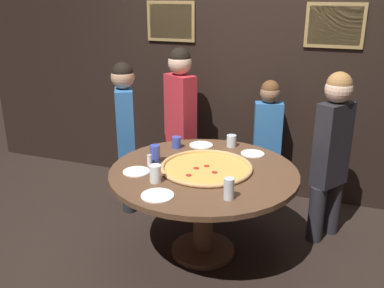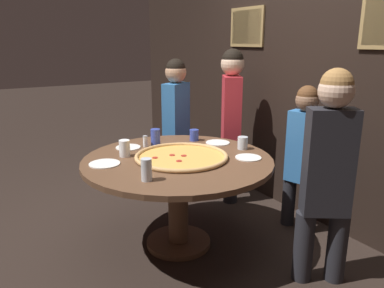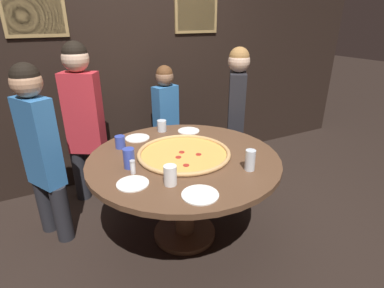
{
  "view_description": "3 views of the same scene",
  "coord_description": "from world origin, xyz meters",
  "px_view_note": "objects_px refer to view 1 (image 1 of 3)",
  "views": [
    {
      "loc": [
        0.96,
        -2.89,
        2.05
      ],
      "look_at": [
        -0.1,
        -0.0,
        0.94
      ],
      "focal_mm": 40.0,
      "sensor_mm": 36.0,
      "label": 1
    },
    {
      "loc": [
        2.4,
        -1.33,
        1.61
      ],
      "look_at": [
        0.08,
        0.08,
        0.86
      ],
      "focal_mm": 35.0,
      "sensor_mm": 36.0,
      "label": 2
    },
    {
      "loc": [
        -0.9,
        -1.86,
        1.73
      ],
      "look_at": [
        0.02,
        -0.09,
        0.87
      ],
      "focal_mm": 28.0,
      "sensor_mm": 36.0,
      "label": 3
    }
  ],
  "objects_px": {
    "white_plate_right_side": "(201,145)",
    "white_plate_left_side": "(253,154)",
    "drink_cup_near_right": "(231,141)",
    "drink_cup_far_right": "(176,142)",
    "drink_cup_near_left": "(229,189)",
    "diner_far_left": "(267,136)",
    "diner_side_right": "(126,128)",
    "drink_cup_far_left": "(155,174)",
    "condiment_shaker": "(150,161)",
    "white_plate_near_front": "(157,195)",
    "white_plate_far_back": "(136,172)",
    "diner_centre_back": "(332,148)",
    "diner_far_right": "(180,115)",
    "giant_pizza": "(206,167)",
    "dining_table": "(204,187)",
    "drink_cup_front_edge": "(155,154)"
  },
  "relations": [
    {
      "from": "drink_cup_near_right",
      "to": "white_plate_right_side",
      "type": "height_order",
      "value": "drink_cup_near_right"
    },
    {
      "from": "giant_pizza",
      "to": "diner_centre_back",
      "type": "xyz_separation_m",
      "value": [
        0.9,
        0.58,
        0.07
      ]
    },
    {
      "from": "dining_table",
      "to": "drink_cup_far_left",
      "type": "xyz_separation_m",
      "value": [
        -0.26,
        -0.33,
        0.21
      ]
    },
    {
      "from": "white_plate_near_front",
      "to": "diner_side_right",
      "type": "height_order",
      "value": "diner_side_right"
    },
    {
      "from": "white_plate_right_side",
      "to": "diner_far_left",
      "type": "bearing_deg",
      "value": 47.0
    },
    {
      "from": "giant_pizza",
      "to": "drink_cup_near_left",
      "type": "relative_size",
      "value": 4.86
    },
    {
      "from": "drink_cup_near_right",
      "to": "drink_cup_front_edge",
      "type": "relative_size",
      "value": 0.73
    },
    {
      "from": "white_plate_left_side",
      "to": "diner_centre_back",
      "type": "bearing_deg",
      "value": 12.38
    },
    {
      "from": "diner_side_right",
      "to": "white_plate_left_side",
      "type": "bearing_deg",
      "value": -121.09
    },
    {
      "from": "drink_cup_near_left",
      "to": "white_plate_far_back",
      "type": "xyz_separation_m",
      "value": [
        -0.78,
        0.19,
        -0.07
      ]
    },
    {
      "from": "drink_cup_near_left",
      "to": "diner_far_left",
      "type": "xyz_separation_m",
      "value": [
        -0.01,
        1.45,
        -0.1
      ]
    },
    {
      "from": "white_plate_left_side",
      "to": "condiment_shaker",
      "type": "height_order",
      "value": "condiment_shaker"
    },
    {
      "from": "white_plate_right_side",
      "to": "diner_side_right",
      "type": "bearing_deg",
      "value": 179.63
    },
    {
      "from": "white_plate_right_side",
      "to": "condiment_shaker",
      "type": "bearing_deg",
      "value": -110.59
    },
    {
      "from": "drink_cup_near_left",
      "to": "white_plate_near_front",
      "type": "bearing_deg",
      "value": -164.9
    },
    {
      "from": "diner_centre_back",
      "to": "diner_far_left",
      "type": "xyz_separation_m",
      "value": [
        -0.61,
        0.45,
        -0.11
      ]
    },
    {
      "from": "giant_pizza",
      "to": "drink_cup_front_edge",
      "type": "relative_size",
      "value": 4.99
    },
    {
      "from": "giant_pizza",
      "to": "white_plate_near_front",
      "type": "height_order",
      "value": "giant_pizza"
    },
    {
      "from": "drink_cup_near_right",
      "to": "drink_cup_far_right",
      "type": "bearing_deg",
      "value": -155.81
    },
    {
      "from": "dining_table",
      "to": "white_plate_near_front",
      "type": "relative_size",
      "value": 6.45
    },
    {
      "from": "diner_centre_back",
      "to": "diner_far_left",
      "type": "bearing_deg",
      "value": -92.53
    },
    {
      "from": "giant_pizza",
      "to": "diner_far_left",
      "type": "distance_m",
      "value": 1.06
    },
    {
      "from": "drink_cup_front_edge",
      "to": "diner_far_right",
      "type": "bearing_deg",
      "value": 98.97
    },
    {
      "from": "white_plate_left_side",
      "to": "diner_far_left",
      "type": "xyz_separation_m",
      "value": [
        0.02,
        0.58,
        -0.03
      ]
    },
    {
      "from": "white_plate_far_back",
      "to": "white_plate_left_side",
      "type": "height_order",
      "value": "same"
    },
    {
      "from": "drink_cup_near_right",
      "to": "drink_cup_far_left",
      "type": "bearing_deg",
      "value": -109.19
    },
    {
      "from": "drink_cup_near_left",
      "to": "diner_far_right",
      "type": "height_order",
      "value": "diner_far_right"
    },
    {
      "from": "white_plate_near_front",
      "to": "diner_far_left",
      "type": "bearing_deg",
      "value": 74.1
    },
    {
      "from": "giant_pizza",
      "to": "drink_cup_far_right",
      "type": "relative_size",
      "value": 7.1
    },
    {
      "from": "condiment_shaker",
      "to": "diner_side_right",
      "type": "height_order",
      "value": "diner_side_right"
    },
    {
      "from": "diner_centre_back",
      "to": "drink_cup_near_left",
      "type": "bearing_deg",
      "value": 2.92
    },
    {
      "from": "drink_cup_near_left",
      "to": "diner_far_right",
      "type": "relative_size",
      "value": 0.1
    },
    {
      "from": "white_plate_right_side",
      "to": "white_plate_left_side",
      "type": "bearing_deg",
      "value": -6.01
    },
    {
      "from": "diner_side_right",
      "to": "drink_cup_front_edge",
      "type": "bearing_deg",
      "value": -161.57
    },
    {
      "from": "drink_cup_far_left",
      "to": "white_plate_right_side",
      "type": "bearing_deg",
      "value": 86.12
    },
    {
      "from": "drink_cup_near_left",
      "to": "diner_centre_back",
      "type": "distance_m",
      "value": 1.17
    },
    {
      "from": "drink_cup_far_left",
      "to": "white_plate_near_front",
      "type": "relative_size",
      "value": 0.58
    },
    {
      "from": "condiment_shaker",
      "to": "drink_cup_near_right",
      "type": "bearing_deg",
      "value": 53.89
    },
    {
      "from": "drink_cup_front_edge",
      "to": "diner_far_left",
      "type": "bearing_deg",
      "value": 55.28
    },
    {
      "from": "dining_table",
      "to": "white_plate_far_back",
      "type": "xyz_separation_m",
      "value": [
        -0.47,
        -0.22,
        0.15
      ]
    },
    {
      "from": "drink_cup_far_right",
      "to": "diner_centre_back",
      "type": "xyz_separation_m",
      "value": [
        1.29,
        0.22,
        0.04
      ]
    },
    {
      "from": "drink_cup_near_right",
      "to": "white_plate_near_front",
      "type": "relative_size",
      "value": 0.46
    },
    {
      "from": "white_plate_far_back",
      "to": "condiment_shaker",
      "type": "xyz_separation_m",
      "value": [
        0.05,
        0.14,
        0.05
      ]
    },
    {
      "from": "drink_cup_far_left",
      "to": "diner_side_right",
      "type": "height_order",
      "value": "diner_side_right"
    },
    {
      "from": "dining_table",
      "to": "diner_centre_back",
      "type": "relative_size",
      "value": 1.0
    },
    {
      "from": "white_plate_near_front",
      "to": "diner_far_right",
      "type": "xyz_separation_m",
      "value": [
        -0.41,
        1.46,
        0.13
      ]
    },
    {
      "from": "dining_table",
      "to": "diner_far_left",
      "type": "distance_m",
      "value": 1.1
    },
    {
      "from": "diner_far_left",
      "to": "white_plate_right_side",
      "type": "bearing_deg",
      "value": 31.14
    },
    {
      "from": "white_plate_near_front",
      "to": "drink_cup_near_left",
      "type": "bearing_deg",
      "value": 15.1
    },
    {
      "from": "white_plate_right_side",
      "to": "white_plate_left_side",
      "type": "relative_size",
      "value": 1.05
    }
  ]
}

